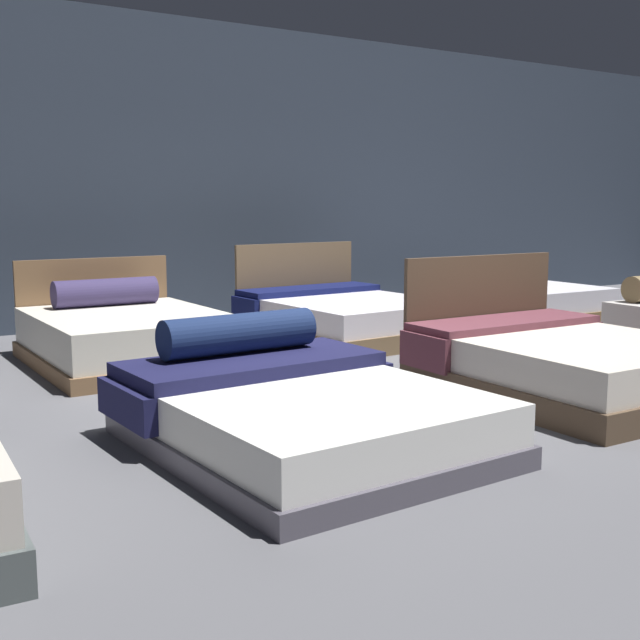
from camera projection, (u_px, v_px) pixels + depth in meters
ground_plane at (330, 379)px, 6.40m from camera, size 18.00×18.00×0.02m
showroom_back_wall at (160, 172)px, 9.16m from camera, size 18.00×0.06×3.50m
bed_1 at (297, 409)px, 4.60m from camera, size 1.77×2.09×0.69m
bed_2 at (563, 363)px, 5.84m from camera, size 1.69×1.98×0.97m
bed_5 at (127, 335)px, 6.98m from camera, size 1.57×1.95×0.87m
bed_6 at (344, 316)px, 8.29m from camera, size 1.77×2.07×0.95m
bed_7 at (509, 303)px, 9.43m from camera, size 1.65×2.04×0.44m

